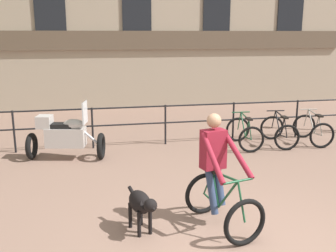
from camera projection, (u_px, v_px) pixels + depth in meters
ground_plane at (239, 245)px, 5.43m from camera, size 60.00×60.00×0.00m
canal_railing at (165, 118)px, 10.22m from camera, size 15.05×0.05×1.05m
cyclist_with_bike at (219, 177)px, 5.85m from camera, size 0.93×1.30×1.70m
dog at (141, 204)px, 5.68m from camera, size 0.40×0.87×0.64m
parked_motorcycle at (65, 136)px, 9.02m from camera, size 1.82×0.96×1.35m
parked_bicycle_near_lamp at (244, 133)px, 10.06m from camera, size 0.73×1.15×0.86m
parked_bicycle_mid_left at (279, 131)px, 10.25m from camera, size 0.77×1.17×0.86m
parked_bicycle_mid_right at (313, 130)px, 10.44m from camera, size 0.77×1.17×0.86m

